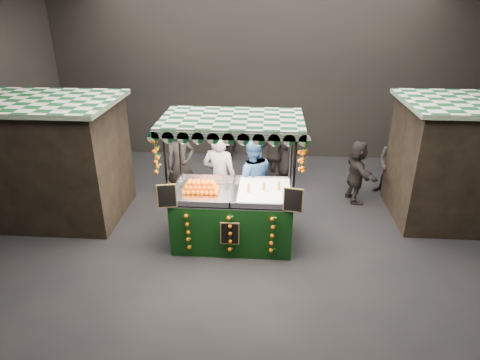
{
  "coord_description": "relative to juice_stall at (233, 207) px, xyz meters",
  "views": [
    {
      "loc": [
        0.19,
        -6.97,
        4.58
      ],
      "look_at": [
        -0.35,
        0.67,
        1.1
      ],
      "focal_mm": 31.22,
      "sensor_mm": 36.0,
      "label": 1
    }
  ],
  "objects": [
    {
      "name": "neighbour_stall_left",
      "position": [
        -3.96,
        0.89,
        0.52
      ],
      "size": [
        3.0,
        2.2,
        2.6
      ],
      "color": "black",
      "rests_on": "ground"
    },
    {
      "name": "shopper_3",
      "position": [
        4.1,
        2.82,
        0.08
      ],
      "size": [
        1.27,
        1.25,
        1.75
      ],
      "rotation": [
        0.0,
        0.0,
        0.75
      ],
      "color": "black",
      "rests_on": "ground"
    },
    {
      "name": "juice_stall",
      "position": [
        0.0,
        0.0,
        0.0
      ],
      "size": [
        2.63,
        1.55,
        2.55
      ],
      "color": "black",
      "rests_on": "ground"
    },
    {
      "name": "neighbour_stall_right",
      "position": [
        4.84,
        1.39,
        0.52
      ],
      "size": [
        3.0,
        2.2,
        2.6
      ],
      "color": "black",
      "rests_on": "ground"
    },
    {
      "name": "shopper_0",
      "position": [
        -1.36,
        1.69,
        0.15
      ],
      "size": [
        0.82,
        0.75,
        1.87
      ],
      "rotation": [
        0.0,
        0.0,
        0.57
      ],
      "color": "#282420",
      "rests_on": "ground"
    },
    {
      "name": "shopper_1",
      "position": [
        3.64,
        2.4,
        0.02
      ],
      "size": [
        0.99,
        0.93,
        1.61
      ],
      "rotation": [
        0.0,
        0.0,
        -0.56
      ],
      "color": "#292521",
      "rests_on": "ground"
    },
    {
      "name": "shopper_5",
      "position": [
        2.72,
        2.01,
        -0.04
      ],
      "size": [
        0.71,
        1.45,
        1.5
      ],
      "rotation": [
        0.0,
        0.0,
        1.77
      ],
      "color": "black",
      "rests_on": "ground"
    },
    {
      "name": "vendor_grey",
      "position": [
        -0.35,
        0.81,
        0.22
      ],
      "size": [
        0.84,
        0.65,
        2.03
      ],
      "rotation": [
        0.0,
        0.0,
        2.89
      ],
      "color": "slate",
      "rests_on": "ground"
    },
    {
      "name": "vendor_blue",
      "position": [
        0.32,
        0.9,
        0.17
      ],
      "size": [
        1.03,
        0.85,
        1.92
      ],
      "rotation": [
        0.0,
        0.0,
        3.28
      ],
      "color": "#274C7F",
      "rests_on": "ground"
    },
    {
      "name": "shopper_4",
      "position": [
        -3.67,
        2.49,
        0.0
      ],
      "size": [
        0.83,
        0.59,
        1.59
      ],
      "rotation": [
        0.0,
        0.0,
        3.25
      ],
      "color": "#2E2925",
      "rests_on": "ground"
    },
    {
      "name": "shopper_2",
      "position": [
        0.81,
        2.94,
        -0.03
      ],
      "size": [
        0.96,
        0.6,
        1.53
      ],
      "rotation": [
        0.0,
        0.0,
        2.87
      ],
      "color": "#282221",
      "rests_on": "ground"
    },
    {
      "name": "ground",
      "position": [
        0.44,
        -0.11,
        -0.79
      ],
      "size": [
        12.0,
        12.0,
        0.0
      ],
      "primitive_type": "plane",
      "color": "black",
      "rests_on": "ground"
    },
    {
      "name": "shopper_6",
      "position": [
        -0.5,
        4.49,
        -0.01
      ],
      "size": [
        0.52,
        0.65,
        1.55
      ],
      "rotation": [
        0.0,
        0.0,
        -1.28
      ],
      "color": "black",
      "rests_on": "ground"
    },
    {
      "name": "market_hall",
      "position": [
        0.44,
        -0.11,
        2.59
      ],
      "size": [
        12.1,
        10.1,
        5.05
      ],
      "color": "black",
      "rests_on": "ground"
    },
    {
      "name": "shopper_7",
      "position": [
        1.0,
        3.46,
        0.09
      ],
      "size": [
        0.65,
        0.92,
        1.76
      ],
      "rotation": [
        0.0,
        0.0,
        -1.46
      ],
      "color": "black",
      "rests_on": "ground"
    }
  ]
}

